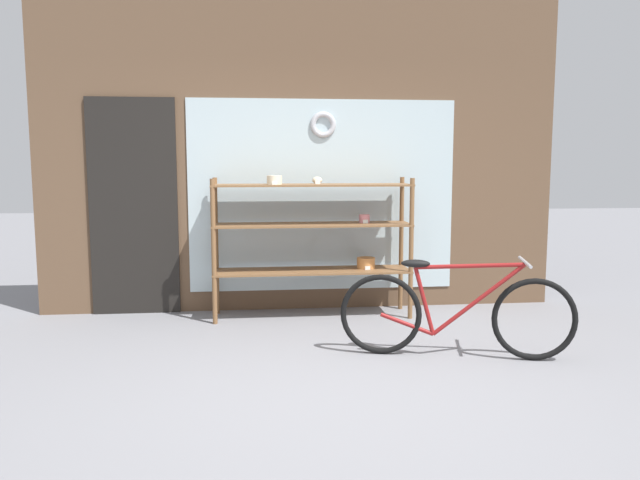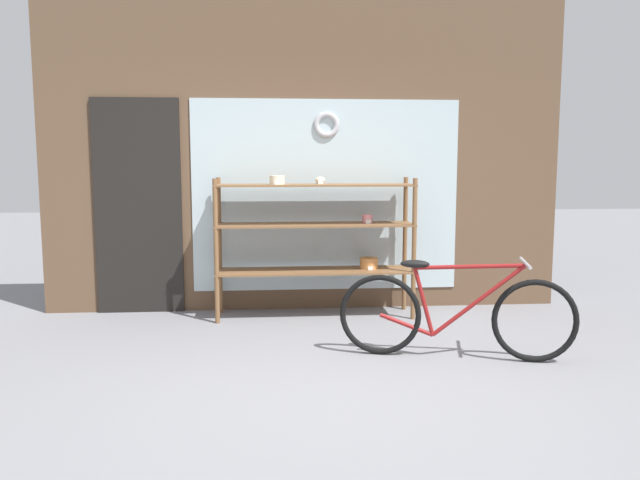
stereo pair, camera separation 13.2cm
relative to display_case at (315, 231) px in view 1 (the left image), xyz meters
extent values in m
plane|color=gray|center=(-0.09, -1.96, -0.83)|extent=(30.00, 30.00, 0.00)
cube|color=brown|center=(-0.09, 0.36, 0.76)|extent=(5.17, 0.08, 3.19)
cube|color=silver|center=(0.11, 0.31, 0.32)|extent=(2.66, 0.02, 1.90)
cube|color=black|center=(-1.74, 0.30, 0.22)|extent=(0.84, 0.03, 2.10)
torus|color=#B7B7BC|center=(0.11, 0.29, 1.02)|extent=(0.26, 0.06, 0.26)
cylinder|color=brown|center=(-0.95, -0.20, -0.16)|extent=(0.04, 0.04, 1.34)
cylinder|color=brown|center=(0.89, -0.20, -0.16)|extent=(0.04, 0.04, 1.34)
cylinder|color=brown|center=(-0.95, 0.20, -0.16)|extent=(0.04, 0.04, 1.34)
cylinder|color=brown|center=(0.89, 0.20, -0.16)|extent=(0.04, 0.04, 1.34)
cube|color=brown|center=(-0.03, 0.00, -0.39)|extent=(1.89, 0.44, 0.02)
cube|color=brown|center=(-0.03, 0.00, 0.06)|extent=(1.89, 0.44, 0.02)
cube|color=brown|center=(-0.03, 0.00, 0.44)|extent=(1.89, 0.44, 0.02)
ellipsoid|color=beige|center=(0.03, 0.10, 0.48)|extent=(0.10, 0.08, 0.07)
cube|color=white|center=(0.03, 0.05, 0.46)|extent=(0.05, 0.00, 0.04)
cylinder|color=beige|center=(-0.38, -0.03, 0.49)|extent=(0.14, 0.14, 0.08)
cube|color=white|center=(-0.38, -0.11, 0.46)|extent=(0.05, 0.00, 0.04)
cylinder|color=#C67F42|center=(0.51, 0.04, -0.33)|extent=(0.18, 0.18, 0.11)
cube|color=white|center=(0.51, -0.06, -0.36)|extent=(0.05, 0.00, 0.04)
cylinder|color=pink|center=(0.49, 0.03, 0.11)|extent=(0.10, 0.10, 0.08)
cube|color=white|center=(0.49, -0.03, 0.09)|extent=(0.05, 0.00, 0.04)
torus|color=black|center=(0.39, -1.26, -0.52)|extent=(0.62, 0.20, 0.63)
torus|color=black|center=(1.50, -1.54, -0.52)|extent=(0.62, 0.20, 0.63)
cylinder|color=maroon|center=(1.09, -1.44, -0.38)|extent=(0.67, 0.20, 0.58)
cylinder|color=maroon|center=(1.03, -1.42, -0.12)|extent=(0.79, 0.23, 0.07)
cylinder|color=maroon|center=(0.71, -1.34, -0.40)|extent=(0.18, 0.07, 0.52)
cylinder|color=maroon|center=(0.58, -1.31, -0.59)|extent=(0.41, 0.13, 0.17)
ellipsoid|color=black|center=(0.64, -1.32, -0.11)|extent=(0.24, 0.14, 0.06)
cylinder|color=#B2B2B7|center=(1.41, -1.52, -0.08)|extent=(0.14, 0.45, 0.02)
camera|label=1|loc=(-0.60, -5.89, 0.66)|focal=35.00mm
camera|label=2|loc=(-0.47, -5.90, 0.66)|focal=35.00mm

